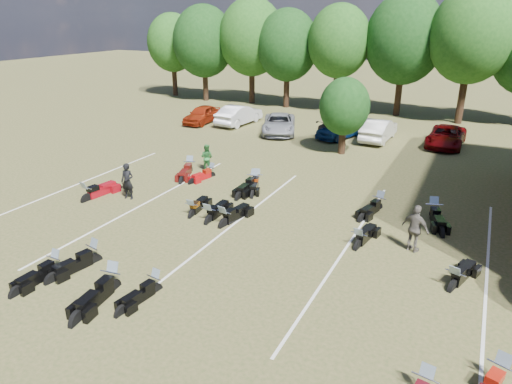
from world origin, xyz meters
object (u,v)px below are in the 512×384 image
Objects in this scene: person_grey at (415,229)px; motorcycle_7 at (88,201)px; car_4 at (341,128)px; motorcycle_3 at (113,290)px; car_0 at (202,115)px; motorcycle_14 at (190,172)px; person_black at (127,181)px; person_green at (207,157)px.

person_grey is 0.76× the size of motorcycle_7.
motorcycle_3 is at bearing -73.28° from car_4.
motorcycle_3 is (10.98, -22.33, -0.73)m from car_0.
motorcycle_14 is (6.37, -11.14, -0.73)m from car_0.
car_0 is 11.79m from car_4.
person_black is 8.26m from motorcycle_3.
person_green is at bearing -105.55° from motorcycle_7.
person_black is 0.73× the size of motorcycle_7.
motorcycle_3 is at bearing 63.17° from person_grey.
motorcycle_7 is at bearing 61.34° from person_green.
person_black reaches higher than car_4.
person_green is at bearing -94.81° from car_4.
person_grey is (13.48, 0.77, 0.04)m from person_black.
person_black is (5.96, -15.83, 0.18)m from car_0.
person_black is 4.80m from motorcycle_14.
person_grey is at bearing 32.64° from motorcycle_3.
motorcycle_3 is at bearing 102.02° from person_green.
car_0 is at bearing 108.14° from motorcycle_3.
person_black is at bearing 119.64° from motorcycle_3.
person_grey is at bearing 153.07° from person_green.
person_black is at bearing 25.75° from person_grey.
motorcycle_3 is at bearing -66.27° from car_0.
person_green reaches higher than motorcycle_7.
person_black is 13.50m from person_grey.
person_black is at bearing -90.90° from car_4.
person_black reaches higher than motorcycle_3.
car_0 is 2.24× the size of person_grey.
motorcycle_3 is at bearing -86.84° from motorcycle_14.
car_4 is at bearing 45.85° from motorcycle_14.
person_grey is (12.38, -4.71, 0.16)m from person_green.
car_0 reaches higher than motorcycle_3.
person_black reaches higher than person_green.
person_black is 1.15× the size of person_green.
motorcycle_7 is at bearing -128.67° from motorcycle_14.
person_green is 0.83× the size of person_grey.
person_grey is 13.67m from motorcycle_14.
car_0 is 17.53m from motorcycle_7.
car_0 is 2.35× the size of person_black.
person_black is 0.75× the size of motorcycle_14.
person_green is 7.21m from motorcycle_7.
car_4 is 2.41× the size of person_black.
motorcycle_7 is at bearing -94.43° from car_4.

